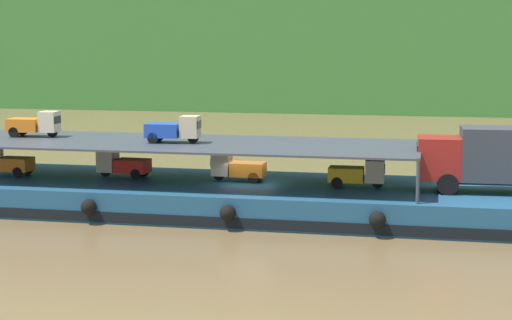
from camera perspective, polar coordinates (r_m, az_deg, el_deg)
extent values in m
plane|color=brown|center=(43.25, -0.51, -3.53)|extent=(400.00, 400.00, 0.00)
cube|color=navy|center=(43.10, -0.51, -2.55)|extent=(33.91, 8.26, 1.50)
cube|color=black|center=(39.22, -1.83, -4.22)|extent=(33.23, 0.06, 0.50)
sphere|color=black|center=(41.06, -11.14, -3.10)|extent=(0.76, 0.76, 0.76)
sphere|color=black|center=(38.92, -1.90, -3.57)|extent=(0.76, 0.76, 0.76)
sphere|color=black|center=(37.90, 8.12, -3.97)|extent=(0.76, 0.76, 0.76)
cube|color=maroon|center=(41.53, 12.14, 0.14)|extent=(2.10, 2.27, 2.00)
cube|color=#192833|center=(41.44, 10.73, 0.65)|extent=(0.14, 1.84, 0.60)
cube|color=black|center=(41.98, 16.73, -1.39)|extent=(6.86, 1.69, 0.20)
cylinder|color=black|center=(42.71, 12.57, -1.15)|extent=(1.01, 0.32, 1.00)
cylinder|color=black|center=(40.72, 12.72, -1.60)|extent=(1.01, 0.32, 1.00)
cylinder|color=#383D47|center=(45.43, 11.00, 0.09)|extent=(0.16, 0.16, 2.00)
cylinder|color=#383D47|center=(38.21, 10.78, -1.41)|extent=(0.16, 0.16, 2.00)
cube|color=#383D47|center=(43.66, -5.38, 1.14)|extent=(24.71, 7.46, 0.10)
cube|color=orange|center=(46.99, -15.80, -0.26)|extent=(1.71, 1.21, 0.70)
cylinder|color=black|center=(47.32, -15.05, -0.61)|extent=(0.56, 0.14, 0.56)
cylinder|color=black|center=(46.39, -15.65, -0.80)|extent=(0.56, 0.14, 0.56)
cube|color=red|center=(45.06, -8.27, -0.39)|extent=(1.76, 1.29, 0.70)
cube|color=beige|center=(45.60, -9.89, -0.07)|extent=(0.95, 1.05, 1.10)
cube|color=#19232D|center=(45.79, -10.42, 0.09)|extent=(0.09, 0.85, 0.38)
cylinder|color=black|center=(45.74, -10.04, -0.75)|extent=(0.57, 0.17, 0.56)
cylinder|color=black|center=(45.44, -7.53, -0.75)|extent=(0.57, 0.17, 0.56)
cylinder|color=black|center=(44.47, -8.05, -0.95)|extent=(0.57, 0.17, 0.56)
cube|color=orange|center=(43.45, -0.53, -0.62)|extent=(1.72, 1.23, 0.70)
cube|color=beige|center=(43.76, -2.31, -0.30)|extent=(0.92, 1.02, 1.10)
cube|color=#19232D|center=(43.87, -2.91, -0.14)|extent=(0.05, 0.85, 0.38)
cylinder|color=black|center=(43.89, -2.50, -1.00)|extent=(0.56, 0.15, 0.56)
cylinder|color=black|center=(43.92, 0.14, -0.99)|extent=(0.56, 0.15, 0.56)
cylinder|color=black|center=(42.90, -0.18, -1.21)|extent=(0.56, 0.15, 0.56)
cube|color=gold|center=(42.08, 6.06, -0.95)|extent=(1.72, 1.23, 0.70)
cube|color=#C6B793|center=(41.96, 7.97, -0.74)|extent=(0.92, 1.02, 1.10)
cube|color=#19232D|center=(41.92, 8.61, -0.60)|extent=(0.06, 0.85, 0.38)
cylinder|color=black|center=(42.04, 8.16, -1.48)|extent=(0.56, 0.15, 0.56)
cylinder|color=black|center=(41.65, 5.44, -1.52)|extent=(0.56, 0.15, 0.56)
cylinder|color=black|center=(42.69, 5.58, -1.29)|extent=(0.56, 0.15, 0.56)
cube|color=orange|center=(47.53, -15.21, 2.28)|extent=(1.75, 1.28, 0.70)
cube|color=beige|center=(46.95, -13.67, 2.51)|extent=(0.94, 1.04, 1.10)
cube|color=#19232D|center=(46.75, -13.14, 2.64)|extent=(0.08, 0.85, 0.38)
cylinder|color=black|center=(46.94, -13.48, 1.84)|extent=(0.57, 0.17, 0.56)
cylinder|color=black|center=(47.26, -15.91, 1.80)|extent=(0.57, 0.17, 0.56)
cylinder|color=black|center=(48.21, -15.37, 1.94)|extent=(0.57, 0.17, 0.56)
cube|color=#1E47B7|center=(43.45, -6.23, 1.99)|extent=(1.75, 1.28, 0.70)
cube|color=#C6B793|center=(43.08, -4.44, 2.23)|extent=(0.95, 1.04, 1.10)
cube|color=#19232D|center=(42.96, -3.83, 2.37)|extent=(0.08, 0.85, 0.38)
cylinder|color=black|center=(43.10, -4.24, 1.50)|extent=(0.57, 0.17, 0.56)
cylinder|color=black|center=(43.09, -6.92, 1.46)|extent=(0.57, 0.17, 0.56)
cylinder|color=black|center=(44.11, -6.54, 1.62)|extent=(0.57, 0.17, 0.56)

